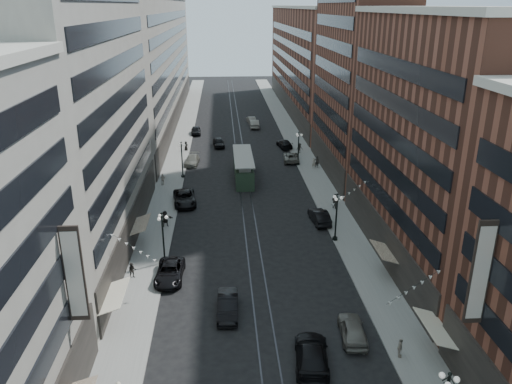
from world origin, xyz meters
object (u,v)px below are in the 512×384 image
object	(u,v)px
lamppost_sw_far	(163,236)
pedestrian_9	(300,148)
lamppost_se_far	(336,215)
car_10	(319,216)
lamppost_se_mid	(298,147)
pedestrian_5	(165,219)
car_11	(291,157)
pedestrian_2	(132,270)
car_9	(196,131)
pedestrian_extra_0	(317,162)
pedestrian_8	(314,163)
pedestrian_4	(400,348)
car_extra_0	(254,124)
lamppost_sw_mid	(182,158)
car_14	(251,120)
pedestrian_extra_1	(186,146)
pedestrian_7	(335,201)
car_4	(353,329)
car_6	(312,355)
streetcar	(243,167)
car_7	(185,198)
car_8	(192,160)
car_12	(284,144)
car_2	(170,272)
car_5	(228,306)
car_13	(219,143)

from	to	relation	value
lamppost_sw_far	pedestrian_9	world-z (taller)	lamppost_sw_far
lamppost_se_far	car_10	bearing A→B (deg)	98.91
lamppost_se_mid	pedestrian_5	bearing A→B (deg)	-129.83
car_10	car_11	size ratio (longest dim) A/B	0.92
pedestrian_2	pedestrian_5	world-z (taller)	pedestrian_5
car_9	pedestrian_extra_0	distance (m)	31.45
lamppost_sw_far	pedestrian_8	size ratio (longest dim) A/B	3.06
pedestrian_extra_0	pedestrian_4	bearing A→B (deg)	113.28
car_10	car_extra_0	size ratio (longest dim) A/B	0.94
lamppost_sw_mid	pedestrian_4	size ratio (longest dim) A/B	3.54
lamppost_se_mid	pedestrian_2	bearing A→B (deg)	-121.28
lamppost_sw_far	car_14	size ratio (longest dim) A/B	1.23
car_9	pedestrian_extra_1	size ratio (longest dim) A/B	2.84
lamppost_se_far	pedestrian_2	world-z (taller)	lamppost_se_far
pedestrian_7	lamppost_sw_mid	bearing A→B (deg)	18.29
pedestrian_5	car_extra_0	xyz separation A→B (m)	(13.86, 50.28, -0.25)
car_9	pedestrian_9	size ratio (longest dim) A/B	2.69
car_4	pedestrian_8	size ratio (longest dim) A/B	2.61
lamppost_se_mid	car_6	distance (m)	48.53
car_9	pedestrian_extra_1	xyz separation A→B (m)	(-1.23, -12.32, 0.18)
streetcar	pedestrian_9	xyz separation A→B (m)	(10.50, 12.29, -0.60)
car_9	pedestrian_extra_0	size ratio (longest dim) A/B	2.46
lamppost_sw_mid	pedestrian_7	xyz separation A→B (m)	(20.37, -13.81, -1.98)
car_7	car_14	xyz separation A→B (m)	(11.67, 47.64, -0.10)
car_6	car_8	size ratio (longest dim) A/B	1.13
pedestrian_7	pedestrian_extra_0	distance (m)	17.12
pedestrian_2	car_10	distance (m)	23.60
car_6	pedestrian_extra_0	size ratio (longest dim) A/B	3.10
car_9	lamppost_se_mid	bearing A→B (deg)	-54.28
lamppost_se_mid	pedestrian_5	size ratio (longest dim) A/B	2.85
car_12	pedestrian_8	xyz separation A→B (m)	(3.06, -13.22, 0.30)
lamppost_se_mid	car_4	size ratio (longest dim) A/B	1.17
lamppost_se_far	pedestrian_extra_1	bearing A→B (deg)	116.42
car_2	car_9	distance (m)	57.31
lamppost_sw_far	car_5	size ratio (longest dim) A/B	1.12
car_11	car_13	bearing A→B (deg)	-33.92
car_2	car_13	size ratio (longest dim) A/B	1.15
car_2	pedestrian_extra_1	size ratio (longest dim) A/B	3.33
lamppost_sw_mid	pedestrian_extra_0	bearing A→B (deg)	8.82
streetcar	car_2	size ratio (longest dim) A/B	2.30
car_6	pedestrian_4	xyz separation A→B (m)	(6.65, 0.24, 0.07)
car_4	lamppost_se_mid	bearing A→B (deg)	-88.29
pedestrian_2	lamppost_se_mid	bearing A→B (deg)	49.88
pedestrian_5	lamppost_sw_far	bearing A→B (deg)	-98.05
car_12	car_7	bearing A→B (deg)	50.29
pedestrian_9	car_5	bearing A→B (deg)	-120.05
lamppost_se_far	car_7	bearing A→B (deg)	144.91
lamppost_sw_far	car_5	xyz separation A→B (m)	(6.25, -9.24, -2.28)
car_5	pedestrian_8	bearing A→B (deg)	71.89
pedestrian_extra_0	lamppost_sw_mid	bearing A→B (deg)	35.00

